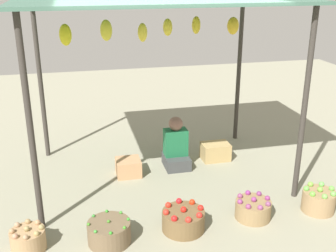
# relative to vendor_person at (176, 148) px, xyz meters

# --- Properties ---
(ground_plane) EXTENTS (14.00, 14.00, 0.00)m
(ground_plane) POSITION_rel_vendor_person_xyz_m (-0.30, -0.19, -0.30)
(ground_plane) COLOR gray
(market_stall_structure) EXTENTS (3.50, 2.38, 2.47)m
(market_stall_structure) POSITION_rel_vendor_person_xyz_m (-0.30, -0.18, 1.98)
(market_stall_structure) COLOR #38332D
(market_stall_structure) RESTS_ON ground
(vendor_person) EXTENTS (0.36, 0.44, 0.78)m
(vendor_person) POSITION_rel_vendor_person_xyz_m (0.00, 0.00, 0.00)
(vendor_person) COLOR #3D3F3F
(vendor_person) RESTS_ON ground
(basket_potatoes) EXTENTS (0.37, 0.37, 0.28)m
(basket_potatoes) POSITION_rel_vendor_person_xyz_m (-2.02, -1.60, -0.18)
(basket_potatoes) COLOR #A58259
(basket_potatoes) RESTS_ON ground
(basket_green_chilies) EXTENTS (0.47, 0.47, 0.28)m
(basket_green_chilies) POSITION_rel_vendor_person_xyz_m (-1.17, -1.67, -0.17)
(basket_green_chilies) COLOR brown
(basket_green_chilies) RESTS_ON ground
(basket_red_tomatoes) EXTENTS (0.49, 0.49, 0.29)m
(basket_red_tomatoes) POSITION_rel_vendor_person_xyz_m (-0.32, -1.63, -0.17)
(basket_red_tomatoes) COLOR brown
(basket_red_tomatoes) RESTS_ON ground
(basket_purple_onions) EXTENTS (0.43, 0.43, 0.28)m
(basket_purple_onions) POSITION_rel_vendor_person_xyz_m (0.55, -1.58, -0.18)
(basket_purple_onions) COLOR #91744C
(basket_purple_onions) RESTS_ON ground
(basket_green_apples) EXTENTS (0.40, 0.40, 0.33)m
(basket_green_apples) POSITION_rel_vendor_person_xyz_m (1.40, -1.62, -0.16)
(basket_green_apples) COLOR #9B7B54
(basket_green_apples) RESTS_ON ground
(wooden_crate_near_vendor) EXTENTS (0.42, 0.31, 0.26)m
(wooden_crate_near_vendor) POSITION_rel_vendor_person_xyz_m (0.66, 0.09, -0.17)
(wooden_crate_near_vendor) COLOR tan
(wooden_crate_near_vendor) RESTS_ON ground
(wooden_crate_stacked_rear) EXTENTS (0.35, 0.33, 0.24)m
(wooden_crate_stacked_rear) POSITION_rel_vendor_person_xyz_m (-0.74, -0.13, -0.18)
(wooden_crate_stacked_rear) COLOR tan
(wooden_crate_stacked_rear) RESTS_ON ground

